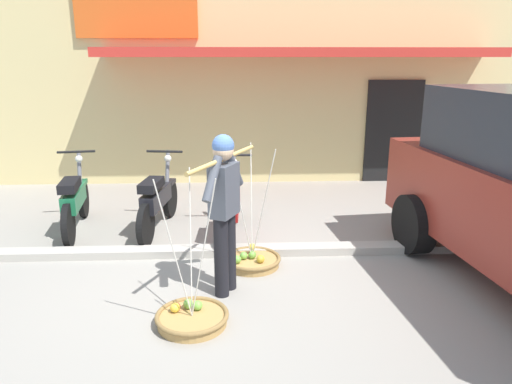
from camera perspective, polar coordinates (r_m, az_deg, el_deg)
ground_plane at (r=5.50m, az=-4.29°, el=-10.34°), size 90.00×90.00×0.00m
sidewalk_curb at (r=6.11m, az=-4.14°, el=-7.03°), size 20.00×0.24×0.10m
fruit_vendor at (r=4.86m, az=-3.82°, el=-1.52°), size 0.65×1.30×1.70m
fruit_basket_left_side at (r=5.78m, az=-0.50°, el=-8.12°), size 0.69×0.69×1.45m
fruit_basket_right_side at (r=4.66m, az=-7.69°, el=-14.60°), size 0.69×0.69×1.45m
motorcycle_nearest_shop at (r=7.24m, az=-20.85°, el=-0.99°), size 0.54×1.81×1.09m
motorcycle_second_in_row at (r=6.93m, az=-11.68°, el=-1.00°), size 0.54×1.81×1.09m
motorcycle_third_in_row at (r=6.54m, az=-2.89°, el=-1.70°), size 0.54×1.82×1.09m
storefront_building at (r=11.81m, az=3.22°, el=14.28°), size 13.00×6.00×4.20m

